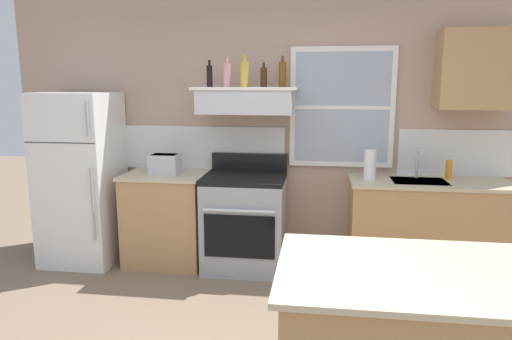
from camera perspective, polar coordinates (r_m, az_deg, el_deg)
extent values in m
cube|color=tan|center=(4.68, 2.37, 5.30)|extent=(5.40, 0.06, 2.70)
cube|color=silver|center=(4.92, -11.18, 2.78)|extent=(2.50, 0.02, 0.44)
cube|color=silver|center=(4.84, 24.04, 1.93)|extent=(1.20, 0.02, 0.44)
cube|color=white|center=(4.60, 10.47, 7.53)|extent=(1.00, 0.04, 1.15)
cube|color=#9EADBC|center=(4.59, 10.48, 7.52)|extent=(0.90, 0.01, 1.05)
cube|color=white|center=(4.58, 10.48, 7.52)|extent=(0.90, 0.02, 0.04)
cube|color=white|center=(4.95, -20.62, -0.98)|extent=(0.70, 0.68, 1.69)
cube|color=#333333|center=(4.60, -22.96, 3.08)|extent=(0.69, 0.00, 0.01)
cylinder|color=#A5A8AD|center=(4.53, -19.36, -4.02)|extent=(0.02, 0.02, 0.69)
cylinder|color=#A5A8AD|center=(4.40, -19.99, 5.91)|extent=(0.02, 0.02, 0.31)
cube|color=tan|center=(4.76, -10.87, -5.97)|extent=(0.76, 0.60, 0.88)
cube|color=#C6B793|center=(4.65, -11.07, -0.59)|extent=(0.79, 0.63, 0.03)
cube|color=silver|center=(4.63, -11.10, 0.73)|extent=(0.28, 0.20, 0.19)
cube|color=black|center=(4.61, -11.14, 1.82)|extent=(0.24, 0.16, 0.01)
cube|color=black|center=(4.67, -12.80, 1.19)|extent=(0.02, 0.03, 0.02)
cube|color=#9EA0A5|center=(4.54, -1.35, -6.68)|extent=(0.76, 0.64, 0.87)
cube|color=black|center=(4.42, -1.38, -1.05)|extent=(0.76, 0.64, 0.04)
cube|color=black|center=(4.68, -0.81, 0.98)|extent=(0.76, 0.06, 0.18)
cube|color=black|center=(4.24, -2.07, -8.17)|extent=(0.65, 0.01, 0.40)
cylinder|color=silver|center=(4.13, -2.18, -5.04)|extent=(0.65, 0.03, 0.03)
cube|color=silver|center=(4.43, -1.21, 8.37)|extent=(0.88, 0.48, 0.22)
cube|color=#262628|center=(4.21, -1.70, 7.16)|extent=(0.75, 0.02, 0.04)
cube|color=white|center=(4.43, -1.22, 9.95)|extent=(0.96, 0.52, 0.02)
cylinder|color=black|center=(4.44, -5.71, 11.34)|extent=(0.06, 0.06, 0.20)
cylinder|color=black|center=(4.44, -5.74, 12.94)|extent=(0.02, 0.02, 0.05)
cylinder|color=#C67F84|center=(4.41, -3.59, 11.51)|extent=(0.07, 0.07, 0.22)
cylinder|color=#C67F84|center=(4.41, -3.61, 13.28)|extent=(0.03, 0.03, 0.05)
cylinder|color=#B29333|center=(4.39, -1.44, 11.63)|extent=(0.08, 0.08, 0.23)
cylinder|color=#B29333|center=(4.39, -1.45, 13.52)|extent=(0.03, 0.03, 0.06)
cylinder|color=#381E0F|center=(4.41, 0.95, 11.28)|extent=(0.06, 0.06, 0.18)
cylinder|color=#381E0F|center=(4.41, 0.96, 12.73)|extent=(0.03, 0.03, 0.04)
cylinder|color=brown|center=(4.44, 3.27, 11.58)|extent=(0.07, 0.07, 0.23)
cylinder|color=brown|center=(4.45, 3.29, 13.43)|extent=(0.03, 0.03, 0.06)
cube|color=tan|center=(4.62, 20.17, -6.94)|extent=(1.40, 0.60, 0.88)
cube|color=#C6B793|center=(4.51, 20.53, -1.42)|extent=(1.43, 0.63, 0.03)
cube|color=#B7BABC|center=(4.47, 19.34, -1.34)|extent=(0.48, 0.36, 0.01)
cylinder|color=silver|center=(4.58, 19.12, 0.81)|extent=(0.03, 0.03, 0.28)
cylinder|color=silver|center=(4.49, 19.41, 2.15)|extent=(0.02, 0.16, 0.02)
cylinder|color=white|center=(4.40, 13.79, 0.64)|extent=(0.11, 0.11, 0.27)
cylinder|color=orange|center=(4.63, 22.53, 0.06)|extent=(0.06, 0.06, 0.18)
cube|color=#C6B793|center=(2.41, 19.92, -11.73)|extent=(1.40, 0.90, 0.03)
cube|color=tan|center=(4.65, 25.27, 11.06)|extent=(0.64, 0.32, 0.70)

